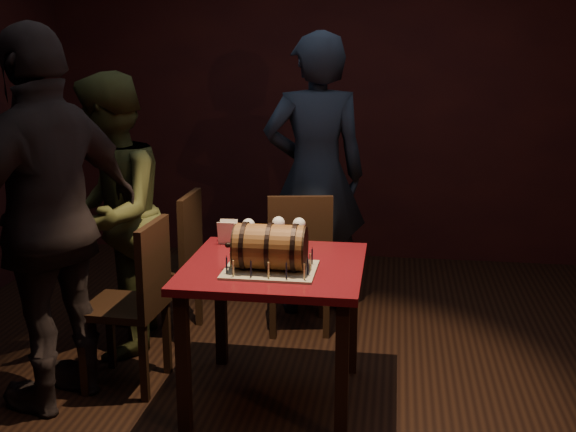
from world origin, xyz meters
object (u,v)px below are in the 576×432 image
Objects in this scene: chair_left_front at (138,295)px; chair_left_rear at (176,257)px; wine_glass_left at (249,226)px; person_back at (315,176)px; wine_glass_mid at (278,224)px; pub_table at (274,284)px; chair_back at (299,256)px; person_left_rear at (110,216)px; person_left_front at (50,221)px; pint_of_ale at (250,239)px; wine_glass_right at (299,225)px; barrel_cake at (270,247)px.

chair_left_rear is at bearing 90.48° from chair_left_front.
person_back is at bearing 76.69° from wine_glass_left.
pub_table is at bearing -84.22° from wine_glass_mid.
wine_glass_left is at bearing -107.71° from chair_back.
chair_left_front is at bearing 43.84° from person_back.
wine_glass_left is at bearing 64.52° from person_left_rear.
pub_table is 1.36m from person_back.
person_back is (0.05, 0.42, 0.44)m from chair_back.
chair_left_front is at bearing 144.32° from person_left_front.
wine_glass_left is 0.11m from pint_of_ale.
pub_table is 6.00× the size of pint_of_ale.
wine_glass_mid is 0.98m from person_back.
wine_glass_right is (0.12, -0.01, 0.00)m from wine_glass_mid.
chair_left_front is (-0.59, -0.14, -0.30)m from pint_of_ale.
person_left_rear is (-0.88, 0.22, -0.03)m from wine_glass_left.
barrel_cake is 0.46m from wine_glass_right.
wine_glass_left and wine_glass_right have the same top height.
pint_of_ale is 0.16× the size of chair_left_rear.
chair_back is 1.00× the size of chair_left_front.
pub_table is 0.30m from pint_of_ale.
barrel_cake is at bearing -100.17° from wine_glass_right.
wine_glass_left is 0.17m from wine_glass_mid.
barrel_cake reaches higher than wine_glass_mid.
person_left_rear is at bearing 172.33° from wine_glass_right.
person_left_rear is (-1.15, 0.15, -0.03)m from wine_glass_right.
chair_left_front is at bearing 167.95° from barrel_cake.
person_back is 0.98× the size of person_left_front.
pint_of_ale reaches higher than pub_table.
pint_of_ale is at bearing -126.93° from wine_glass_mid.
pint_of_ale is (-0.16, 0.30, -0.05)m from barrel_cake.
wine_glass_left is (-0.19, 0.40, -0.01)m from barrel_cake.
chair_left_rear is at bearing 130.96° from barrel_cake.
barrel_cake is 0.34m from pint_of_ale.
pint_of_ale is at bearing 131.47° from pub_table.
person_left_front reaches higher than pub_table.
pint_of_ale is (-0.16, 0.18, 0.18)m from pub_table.
person_back reaches higher than barrel_cake.
chair_back reaches higher than pint_of_ale.
person_left_front reaches higher than chair_left_rear.
chair_back reaches higher than wine_glass_left.
chair_left_rear is at bearing 136.17° from pint_of_ale.
barrel_cake is 2.50× the size of wine_glass_right.
wine_glass_left is 1.08m from person_back.
chair_left_rear is at bearing 150.64° from wine_glass_mid.
person_back is at bearing 87.68° from barrel_cake.
person_left_rear is (-1.13, -0.83, -0.12)m from person_back.
pub_table is 2.24× the size of barrel_cake.
wine_glass_mid is 1.04m from person_left_rear.
person_left_front is (-0.92, -0.45, 0.11)m from wine_glass_left.
wine_glass_mid is (-0.03, 0.47, -0.01)m from barrel_cake.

